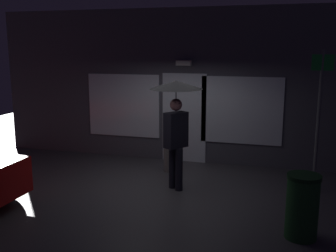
{
  "coord_description": "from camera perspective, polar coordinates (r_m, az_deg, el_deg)",
  "views": [
    {
      "loc": [
        2.29,
        -7.2,
        2.83
      ],
      "look_at": [
        0.16,
        0.18,
        1.29
      ],
      "focal_mm": 42.4,
      "sensor_mm": 36.0,
      "label": 1
    }
  ],
  "objects": [
    {
      "name": "street_sign_post",
      "position": [
        8.15,
        20.86,
        1.65
      ],
      "size": [
        0.4,
        0.07,
        2.79
      ],
      "color": "#595B60",
      "rests_on": "ground"
    },
    {
      "name": "person_with_umbrella",
      "position": [
        7.73,
        1.16,
        2.58
      ],
      "size": [
        1.04,
        1.04,
        2.19
      ],
      "rotation": [
        0.0,
        0.0,
        -2.17
      ],
      "color": "black",
      "rests_on": "ground"
    },
    {
      "name": "building_facade",
      "position": [
        9.86,
        2.59,
        5.66
      ],
      "size": [
        9.96,
        0.48,
        3.75
      ],
      "color": "#4C4C56",
      "rests_on": "ground"
    },
    {
      "name": "trash_bin",
      "position": [
        6.34,
        18.74,
        -10.9
      ],
      "size": [
        0.5,
        0.5,
        0.99
      ],
      "color": "#1E4C23",
      "rests_on": "ground"
    },
    {
      "name": "sidewalk_bollard",
      "position": [
        9.16,
        0.09,
        -4.52
      ],
      "size": [
        0.24,
        0.24,
        0.66
      ],
      "primitive_type": "cylinder",
      "color": "slate",
      "rests_on": "ground"
    },
    {
      "name": "ground_plane",
      "position": [
        8.07,
        -1.48,
        -9.22
      ],
      "size": [
        18.0,
        18.0,
        0.0
      ],
      "primitive_type": "plane",
      "color": "#423F44"
    }
  ]
}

